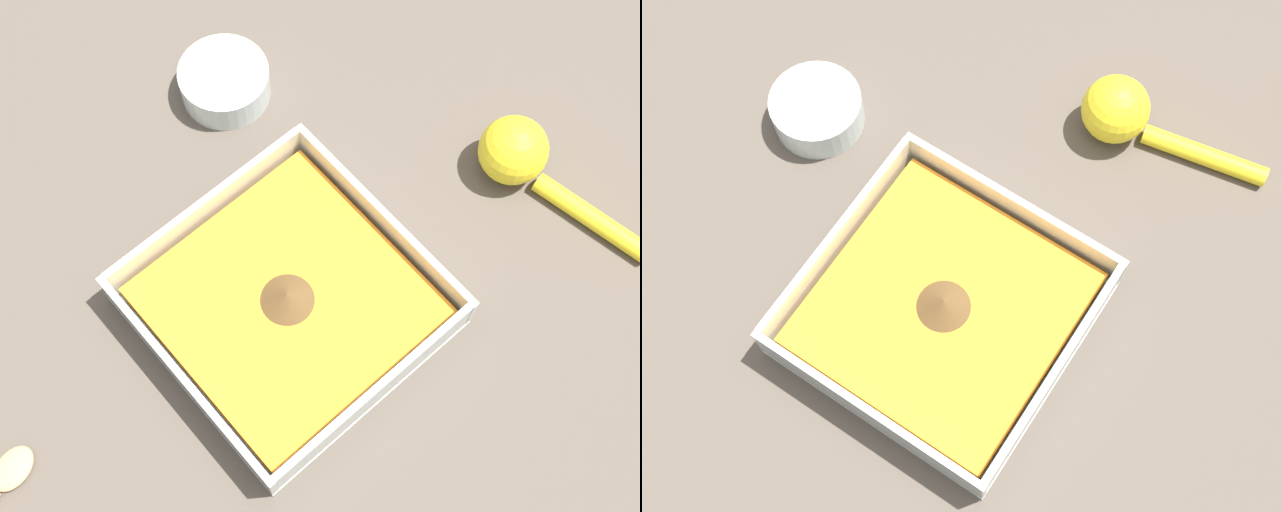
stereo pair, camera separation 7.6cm
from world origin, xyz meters
TOP-DOWN VIEW (x-y plane):
  - ground_plane at (0.00, 0.00)m, footprint 4.00×4.00m
  - square_dish at (0.00, 0.04)m, footprint 0.22×0.22m
  - spice_bowl at (0.21, -0.06)m, footprint 0.08×0.08m
  - lemon_squeezer at (-0.04, -0.20)m, footprint 0.18×0.07m

SIDE VIEW (x-z plane):
  - ground_plane at x=0.00m, z-range 0.00..0.00m
  - spice_bowl at x=0.21m, z-range 0.00..0.03m
  - square_dish at x=0.00m, z-range -0.01..0.04m
  - lemon_squeezer at x=-0.04m, z-range 0.00..0.06m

